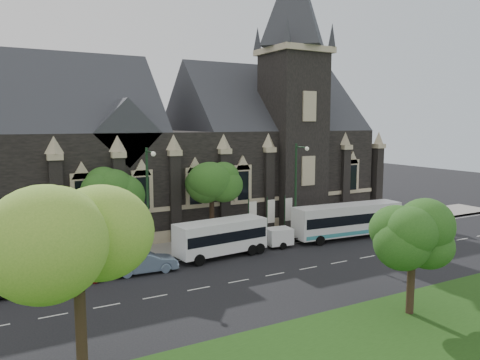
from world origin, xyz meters
TOP-DOWN VIEW (x-y plane):
  - ground at (0.00, 0.00)m, footprint 160.00×160.00m
  - sidewalk at (0.00, 9.50)m, footprint 80.00×5.00m
  - museum at (5.12, 18.78)m, footprint 40.00×17.70m
  - tree_park_near at (-11.77, -8.77)m, footprint 4.42×4.42m
  - tree_park_east at (6.18, -9.32)m, footprint 3.40×3.40m
  - tree_walk_right at (3.21, 10.71)m, footprint 4.08×4.08m
  - tree_walk_left at (-5.80, 10.70)m, footprint 3.91×3.91m
  - street_lamp_near at (10.00, 7.09)m, footprint 0.36×1.88m
  - street_lamp_mid at (-4.00, 7.09)m, footprint 0.36×1.88m
  - banner_flag_left at (6.29, 9.00)m, footprint 0.90×0.10m
  - banner_flag_center at (8.29, 9.00)m, footprint 0.90×0.10m
  - banner_flag_right at (10.29, 9.00)m, footprint 0.90×0.10m
  - tour_coach at (14.82, 5.56)m, footprint 11.19×3.25m
  - shuttle_bus at (1.63, 5.95)m, footprint 7.88×3.32m
  - box_trailer at (7.37, 6.06)m, footprint 3.23×1.90m
  - sedan at (-5.10, 4.93)m, footprint 4.84×1.94m
  - car_far_red at (-10.09, 5.20)m, footprint 4.41×2.23m

SIDE VIEW (x-z plane):
  - ground at x=0.00m, z-range 0.00..0.00m
  - sidewalk at x=0.00m, z-range 0.00..0.15m
  - car_far_red at x=-10.09m, z-range 0.00..1.44m
  - sedan at x=-5.10m, z-range 0.00..1.56m
  - box_trailer at x=7.37m, z-range 0.11..1.80m
  - shuttle_bus at x=1.63m, z-range 0.23..3.19m
  - tour_coach at x=14.82m, z-range 0.15..3.37m
  - banner_flag_left at x=6.29m, z-range 0.38..4.38m
  - banner_flag_center at x=8.29m, z-range 0.38..4.38m
  - banner_flag_right at x=10.29m, z-range 0.38..4.38m
  - tree_park_east at x=6.18m, z-range 1.48..7.76m
  - street_lamp_near at x=10.00m, z-range 0.61..9.61m
  - street_lamp_mid at x=-4.00m, z-range 0.61..9.61m
  - tree_walk_left at x=-5.80m, z-range 1.91..9.55m
  - tree_walk_right at x=3.21m, z-range 1.92..9.72m
  - tree_park_near at x=-11.77m, z-range 2.14..10.70m
  - museum at x=5.12m, z-range -6.78..23.12m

